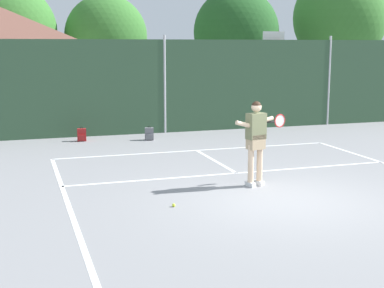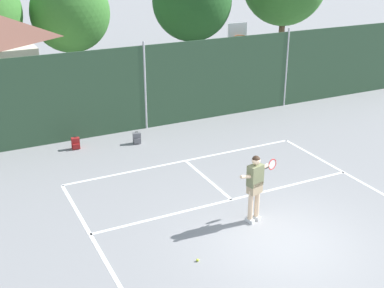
{
  "view_description": "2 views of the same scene",
  "coord_description": "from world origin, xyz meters",
  "px_view_note": "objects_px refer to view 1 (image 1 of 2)",
  "views": [
    {
      "loc": [
        -4.96,
        -9.38,
        3.03
      ],
      "look_at": [
        -1.13,
        2.44,
        0.78
      ],
      "focal_mm": 51.26,
      "sensor_mm": 36.0,
      "label": 1
    },
    {
      "loc": [
        -6.68,
        -8.49,
        6.93
      ],
      "look_at": [
        -0.15,
        4.7,
        0.92
      ],
      "focal_mm": 47.78,
      "sensor_mm": 36.0,
      "label": 2
    }
  ],
  "objects_px": {
    "tennis_player": "(256,136)",
    "backpack_grey": "(149,134)",
    "basketball_hoop": "(273,64)",
    "backpack_red": "(82,135)",
    "tennis_ball": "(174,205)"
  },
  "relations": [
    {
      "from": "tennis_player",
      "to": "backpack_grey",
      "type": "distance_m",
      "value": 6.55
    },
    {
      "from": "tennis_player",
      "to": "basketball_hoop",
      "type": "bearing_deg",
      "value": 62.0
    },
    {
      "from": "basketball_hoop",
      "to": "tennis_player",
      "type": "xyz_separation_m",
      "value": [
        -4.76,
        -8.96,
        -1.2
      ]
    },
    {
      "from": "basketball_hoop",
      "to": "tennis_ball",
      "type": "relative_size",
      "value": 53.79
    },
    {
      "from": "tennis_ball",
      "to": "backpack_red",
      "type": "height_order",
      "value": "backpack_red"
    },
    {
      "from": "tennis_player",
      "to": "backpack_red",
      "type": "xyz_separation_m",
      "value": [
        -2.93,
        6.9,
        -0.92
      ]
    },
    {
      "from": "backpack_red",
      "to": "tennis_ball",
      "type": "bearing_deg",
      "value": -84.27
    },
    {
      "from": "tennis_player",
      "to": "tennis_ball",
      "type": "bearing_deg",
      "value": -155.45
    },
    {
      "from": "tennis_player",
      "to": "backpack_red",
      "type": "distance_m",
      "value": 7.55
    },
    {
      "from": "tennis_player",
      "to": "backpack_grey",
      "type": "relative_size",
      "value": 4.01
    },
    {
      "from": "backpack_grey",
      "to": "tennis_ball",
      "type": "bearing_deg",
      "value": -100.05
    },
    {
      "from": "tennis_ball",
      "to": "backpack_grey",
      "type": "bearing_deg",
      "value": 79.95
    },
    {
      "from": "basketball_hoop",
      "to": "tennis_ball",
      "type": "bearing_deg",
      "value": -124.78
    },
    {
      "from": "tennis_player",
      "to": "backpack_grey",
      "type": "height_order",
      "value": "tennis_player"
    },
    {
      "from": "backpack_grey",
      "to": "basketball_hoop",
      "type": "bearing_deg",
      "value": 24.33
    }
  ]
}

